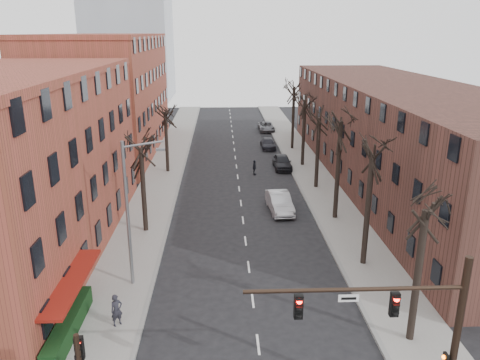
{
  "coord_description": "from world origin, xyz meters",
  "views": [
    {
      "loc": [
        -1.7,
        -15.51,
        14.78
      ],
      "look_at": [
        -0.31,
        18.32,
        4.0
      ],
      "focal_mm": 35.0,
      "sensor_mm": 36.0,
      "label": 1
    }
  ],
  "objects": [
    {
      "name": "sidewalk_left",
      "position": [
        -8.0,
        35.0,
        0.07
      ],
      "size": [
        4.0,
        90.0,
        0.15
      ],
      "primitive_type": "cube",
      "color": "gray",
      "rests_on": "ground"
    },
    {
      "name": "parked_car_far",
      "position": [
        5.3,
        55.81,
        0.69
      ],
      "size": [
        2.44,
        5.06,
        1.39
      ],
      "primitive_type": "imported",
      "rotation": [
        0.0,
        0.0,
        0.03
      ],
      "color": "#5B5D63",
      "rests_on": "ground"
    },
    {
      "name": "pedestrian_crossing",
      "position": [
        1.82,
        32.67,
        0.82
      ],
      "size": [
        0.43,
        0.97,
        1.63
      ],
      "primitive_type": "imported",
      "rotation": [
        0.0,
        0.0,
        1.54
      ],
      "color": "black",
      "rests_on": "ground"
    },
    {
      "name": "signal_mast_arm",
      "position": [
        5.45,
        -1.0,
        4.4
      ],
      "size": [
        8.14,
        0.3,
        7.2
      ],
      "color": "black",
      "rests_on": "ground"
    },
    {
      "name": "parked_car_mid",
      "position": [
        4.46,
        44.54,
        0.65
      ],
      "size": [
        1.86,
        4.48,
        1.29
      ],
      "primitive_type": "imported",
      "rotation": [
        0.0,
        0.0,
        0.01
      ],
      "color": "black",
      "rests_on": "ground"
    },
    {
      "name": "tree_right_d",
      "position": [
        7.6,
        28.0,
        0.0
      ],
      "size": [
        5.2,
        5.2,
        10.0
      ],
      "primitive_type": null,
      "color": "black",
      "rests_on": "ground"
    },
    {
      "name": "tree_right_e",
      "position": [
        7.6,
        36.0,
        0.0
      ],
      "size": [
        5.2,
        5.2,
        10.8
      ],
      "primitive_type": null,
      "color": "black",
      "rests_on": "ground"
    },
    {
      "name": "building_left_far",
      "position": [
        -16.0,
        44.0,
        7.0
      ],
      "size": [
        12.0,
        28.0,
        14.0
      ],
      "primitive_type": "cube",
      "color": "brown",
      "rests_on": "ground"
    },
    {
      "name": "pedestrian_a",
      "position": [
        -7.23,
        5.73,
        1.02
      ],
      "size": [
        0.76,
        0.72,
        1.74
      ],
      "primitive_type": "imported",
      "rotation": [
        0.0,
        0.0,
        0.65
      ],
      "color": "#22212A",
      "rests_on": "sidewalk_left"
    },
    {
      "name": "tree_right_a",
      "position": [
        7.6,
        4.0,
        0.0
      ],
      "size": [
        5.2,
        5.2,
        10.0
      ],
      "primitive_type": null,
      "color": "black",
      "rests_on": "ground"
    },
    {
      "name": "tree_right_f",
      "position": [
        7.6,
        44.0,
        0.0
      ],
      "size": [
        5.2,
        5.2,
        11.6
      ],
      "primitive_type": null,
      "color": "black",
      "rests_on": "ground"
    },
    {
      "name": "building_left_near",
      "position": [
        -16.0,
        15.0,
        6.0
      ],
      "size": [
        12.0,
        26.0,
        12.0
      ],
      "primitive_type": "cube",
      "color": "brown",
      "rests_on": "ground"
    },
    {
      "name": "tree_right_b",
      "position": [
        7.6,
        12.0,
        0.0
      ],
      "size": [
        5.2,
        5.2,
        10.8
      ],
      "primitive_type": null,
      "color": "black",
      "rests_on": "ground"
    },
    {
      "name": "tree_right_c",
      "position": [
        7.6,
        20.0,
        0.0
      ],
      "size": [
        5.2,
        5.2,
        11.6
      ],
      "primitive_type": null,
      "color": "black",
      "rests_on": "ground"
    },
    {
      "name": "tree_left_b",
      "position": [
        -7.6,
        34.0,
        0.0
      ],
      "size": [
        5.2,
        5.2,
        9.5
      ],
      "primitive_type": null,
      "color": "black",
      "rests_on": "ground"
    },
    {
      "name": "awning_left",
      "position": [
        -9.4,
        6.0,
        0.0
      ],
      "size": [
        1.2,
        7.0,
        0.15
      ],
      "primitive_type": "cube",
      "color": "maroon",
      "rests_on": "ground"
    },
    {
      "name": "hedge",
      "position": [
        -9.5,
        5.0,
        0.65
      ],
      "size": [
        0.8,
        6.0,
        1.0
      ],
      "primitive_type": "cube",
      "color": "black",
      "rests_on": "sidewalk_left"
    },
    {
      "name": "silver_sedan",
      "position": [
        3.23,
        21.89,
        0.82
      ],
      "size": [
        2.12,
        5.08,
        1.63
      ],
      "primitive_type": "imported",
      "rotation": [
        0.0,
        0.0,
        0.08
      ],
      "color": "#ACADB3",
      "rests_on": "ground"
    },
    {
      "name": "building_right",
      "position": [
        16.0,
        30.0,
        5.0
      ],
      "size": [
        12.0,
        50.0,
        10.0
      ],
      "primitive_type": "cube",
      "color": "#4E2B24",
      "rests_on": "ground"
    },
    {
      "name": "tree_left_a",
      "position": [
        -7.6,
        18.0,
        0.0
      ],
      "size": [
        5.2,
        5.2,
        9.5
      ],
      "primitive_type": null,
      "color": "black",
      "rests_on": "ground"
    },
    {
      "name": "sidewalk_right",
      "position": [
        8.0,
        35.0,
        0.07
      ],
      "size": [
        4.0,
        90.0,
        0.15
      ],
      "primitive_type": "cube",
      "color": "gray",
      "rests_on": "ground"
    },
    {
      "name": "streetlight",
      "position": [
        -7.03,
        10.0,
        5.01
      ],
      "size": [
        2.45,
        0.22,
        9.03
      ],
      "color": "slate",
      "rests_on": "ground"
    },
    {
      "name": "parked_car_near",
      "position": [
        5.12,
        34.93,
        0.8
      ],
      "size": [
        1.9,
        4.68,
        1.59
      ],
      "primitive_type": "imported",
      "rotation": [
        0.0,
        0.0,
        0.01
      ],
      "color": "black",
      "rests_on": "ground"
    }
  ]
}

